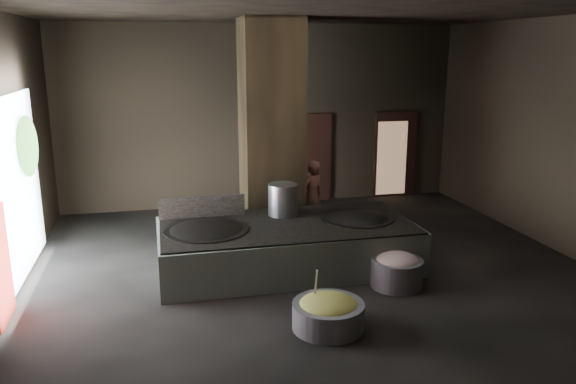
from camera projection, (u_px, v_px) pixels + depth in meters
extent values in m
cube|color=black|center=(308.00, 268.00, 10.37)|extent=(10.00, 9.00, 0.10)
cube|color=black|center=(311.00, 7.00, 9.24)|extent=(10.00, 9.00, 0.10)
cube|color=black|center=(262.00, 116.00, 14.10)|extent=(10.00, 0.10, 4.50)
cube|color=black|center=(430.00, 219.00, 5.51)|extent=(10.00, 0.10, 4.50)
cube|color=black|center=(560.00, 135.00, 10.90)|extent=(0.10, 9.00, 4.50)
cube|color=black|center=(271.00, 131.00, 11.53)|extent=(1.20, 1.20, 4.50)
cube|color=beige|center=(287.00, 246.00, 10.21)|extent=(4.61, 2.25, 0.80)
cube|color=black|center=(287.00, 224.00, 10.11)|extent=(4.48, 2.15, 0.03)
ellipsoid|color=black|center=(206.00, 234.00, 9.76)|extent=(1.44, 1.44, 0.40)
cylinder|color=black|center=(206.00, 230.00, 9.74)|extent=(1.47, 1.47, 0.05)
ellipsoid|color=black|center=(357.00, 222.00, 10.46)|extent=(1.34, 1.34, 0.38)
cylinder|color=black|center=(357.00, 218.00, 10.45)|extent=(1.37, 1.37, 0.05)
cylinder|color=#AEB1B6|center=(283.00, 200.00, 10.56)|extent=(0.56, 0.56, 0.60)
cube|color=black|center=(202.00, 207.00, 10.45)|extent=(1.59, 0.08, 0.40)
imported|color=#9B5C4F|center=(312.00, 197.00, 12.12)|extent=(0.68, 0.59, 1.57)
cylinder|color=gray|center=(328.00, 316.00, 7.99)|extent=(1.26, 1.26, 0.38)
ellipsoid|color=#8BB356|center=(328.00, 305.00, 7.95)|extent=(0.85, 0.85, 0.26)
cylinder|color=#AEB1B6|center=(315.00, 289.00, 8.01)|extent=(0.10, 0.41, 0.73)
cylinder|color=gray|center=(397.00, 273.00, 9.40)|extent=(1.09, 1.09, 0.48)
ellipsoid|color=tan|center=(397.00, 261.00, 9.35)|extent=(0.72, 0.72, 0.27)
cube|color=black|center=(309.00, 160.00, 14.55)|extent=(1.18, 0.08, 2.38)
cube|color=#8C6647|center=(303.00, 160.00, 14.74)|extent=(0.78, 0.04, 1.85)
cube|color=black|center=(395.00, 156.00, 15.07)|extent=(1.18, 0.08, 2.38)
cube|color=#8C6647|center=(391.00, 158.00, 15.03)|extent=(0.83, 0.04, 1.97)
cube|color=white|center=(11.00, 194.00, 9.07)|extent=(0.04, 4.20, 3.10)
cube|color=maroon|center=(0.00, 266.00, 8.04)|extent=(0.05, 0.90, 1.70)
ellipsoid|color=#194714|center=(28.00, 146.00, 9.99)|extent=(0.28, 1.10, 1.10)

